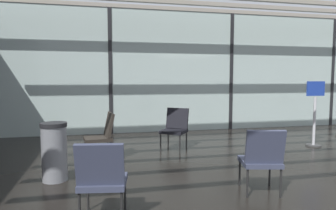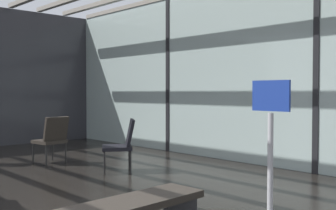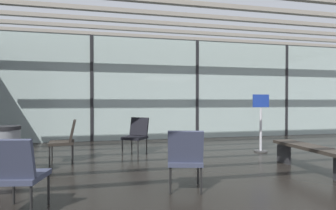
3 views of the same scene
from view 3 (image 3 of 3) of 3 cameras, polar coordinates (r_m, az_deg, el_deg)
ground_plane at (r=4.26m, az=29.99°, el=-16.52°), size 60.00×60.00×0.00m
glass_curtain_wall at (r=8.69m, az=6.62°, el=3.61°), size 14.00×0.08×3.38m
window_mullion_0 at (r=8.29m, az=-17.08°, el=3.72°), size 0.10×0.12×3.38m
window_mullion_1 at (r=8.69m, az=6.62°, el=3.61°), size 0.10×0.12×3.38m
window_mullion_2 at (r=10.33m, az=25.43°, el=3.09°), size 0.10×0.12×3.38m
ceiling_slats at (r=6.04m, az=17.24°, el=21.81°), size 13.72×6.72×0.10m
parked_airplane at (r=14.21m, az=4.35°, el=3.70°), size 12.70×3.97×3.97m
lounge_chair_0 at (r=5.69m, az=-22.33°, el=-7.02°), size 0.58×0.54×0.87m
lounge_chair_1 at (r=6.09m, az=-7.22°, el=-6.46°), size 0.69×0.70×0.87m
lounge_chair_2 at (r=3.30m, az=-31.32°, el=-12.78°), size 0.56×0.60×0.87m
lounge_chair_4 at (r=3.56m, az=3.97°, el=-11.65°), size 0.59×0.62×0.87m
waiting_bench at (r=5.20m, az=29.78°, el=-9.27°), size 0.47×1.70×0.47m
trash_bin at (r=4.90m, az=-32.82°, el=-9.06°), size 0.38×0.38×0.86m
info_sign at (r=6.68m, az=20.52°, el=-4.27°), size 0.44×0.32×1.44m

